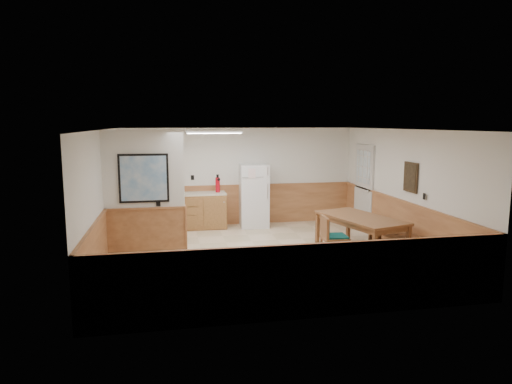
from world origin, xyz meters
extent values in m
plane|color=beige|center=(0.00, 0.00, 0.00)|extent=(6.00, 6.00, 0.00)
cube|color=white|center=(0.00, 0.00, 2.50)|extent=(6.00, 6.00, 0.02)
cube|color=white|center=(0.00, 3.00, 1.25)|extent=(6.00, 0.02, 2.50)
cube|color=white|center=(3.00, 0.00, 1.25)|extent=(0.02, 6.00, 2.50)
cube|color=white|center=(-3.00, 0.00, 1.25)|extent=(0.02, 6.00, 2.50)
cube|color=tan|center=(0.00, 2.98, 0.50)|extent=(6.00, 0.04, 1.00)
cube|color=tan|center=(2.98, 0.00, 0.50)|extent=(0.04, 6.00, 1.00)
cube|color=tan|center=(-2.98, 0.00, 0.50)|extent=(0.04, 6.00, 1.00)
cube|color=white|center=(-2.25, 0.20, 1.75)|extent=(1.50, 0.15, 1.50)
cube|color=tan|center=(-2.25, 0.20, 0.50)|extent=(1.50, 0.17, 1.00)
cube|color=black|center=(-2.25, 0.10, 1.60)|extent=(0.92, 0.03, 0.92)
cube|color=white|center=(-2.25, 0.09, 1.60)|extent=(0.84, 0.01, 0.84)
cube|color=#A46E3A|center=(-1.10, 2.68, 0.43)|extent=(1.40, 0.60, 0.86)
cube|color=#A46E3A|center=(-2.57, 2.68, 0.43)|extent=(0.06, 0.60, 0.86)
cube|color=#A46E3A|center=(-1.83, 2.68, 0.43)|extent=(0.06, 0.60, 0.86)
cube|color=beige|center=(-1.50, 2.68, 0.88)|extent=(2.20, 0.60, 0.04)
cube|color=beige|center=(-1.50, 2.98, 0.95)|extent=(2.20, 0.02, 0.10)
cube|color=silver|center=(2.97, 1.90, 1.02)|extent=(0.05, 1.02, 2.15)
cube|color=silver|center=(2.96, 1.90, 1.02)|extent=(0.04, 0.90, 2.05)
cube|color=silver|center=(2.94, 1.90, 1.55)|extent=(0.02, 0.76, 0.80)
cube|color=silver|center=(-2.10, 2.98, 1.55)|extent=(0.80, 0.03, 1.00)
cube|color=white|center=(-2.10, 2.96, 1.55)|extent=(0.70, 0.01, 0.90)
cube|color=#362715|center=(2.97, -0.30, 1.55)|extent=(0.03, 0.50, 0.60)
cube|color=black|center=(2.95, -0.30, 1.55)|extent=(0.01, 0.42, 0.52)
cube|color=silver|center=(-0.80, 1.30, 2.45)|extent=(1.20, 0.30, 0.08)
cube|color=white|center=(-0.80, 1.30, 2.40)|extent=(1.15, 0.25, 0.01)
cube|color=white|center=(0.32, 2.63, 0.80)|extent=(0.74, 0.74, 1.59)
cube|color=silver|center=(0.60, 2.27, 1.45)|extent=(0.03, 0.02, 0.21)
cube|color=silver|center=(0.60, 2.27, 0.96)|extent=(0.03, 0.02, 0.38)
cube|color=brown|center=(2.00, -0.15, 0.72)|extent=(1.46, 2.11, 0.05)
cube|color=brown|center=(2.00, -0.15, 0.65)|extent=(1.34, 1.98, 0.10)
cube|color=brown|center=(1.85, -1.13, 0.35)|extent=(0.09, 0.09, 0.70)
cube|color=brown|center=(1.34, 0.59, 0.35)|extent=(0.09, 0.09, 0.70)
cube|color=brown|center=(2.65, -0.89, 0.35)|extent=(0.09, 0.09, 0.70)
cube|color=brown|center=(2.15, 0.83, 0.35)|extent=(0.09, 0.09, 0.70)
cube|color=brown|center=(2.72, -0.23, 0.42)|extent=(0.55, 1.49, 0.05)
cube|color=brown|center=(2.72, -0.91, 0.20)|extent=(0.30, 0.11, 0.40)
cube|color=brown|center=(2.72, 0.45, 0.20)|extent=(0.30, 0.11, 0.40)
cube|color=brown|center=(1.33, -0.48, 0.42)|extent=(0.51, 0.51, 0.06)
cube|color=#10514D|center=(1.33, -0.48, 0.47)|extent=(0.46, 0.46, 0.03)
cube|color=brown|center=(1.13, -0.47, 0.65)|extent=(0.08, 0.48, 0.40)
cube|color=#10514D|center=(0.92, -0.45, 0.65)|extent=(0.05, 0.42, 0.34)
cube|color=brown|center=(1.11, -0.67, 0.20)|extent=(0.04, 0.04, 0.39)
cube|color=brown|center=(1.14, -0.26, 0.20)|extent=(0.04, 0.04, 0.39)
cube|color=brown|center=(1.53, -0.70, 0.20)|extent=(0.04, 0.04, 0.39)
cube|color=brown|center=(1.56, -0.29, 0.20)|extent=(0.04, 0.04, 0.39)
cylinder|color=red|center=(-0.59, 2.69, 1.08)|extent=(0.15, 0.15, 0.37)
cylinder|color=black|center=(-0.59, 2.69, 1.31)|extent=(0.06, 0.06, 0.08)
cylinder|color=#18843D|center=(-2.30, 2.69, 1.01)|extent=(0.09, 0.09, 0.22)
camera|label=1|loc=(-1.78, -8.61, 2.63)|focal=32.00mm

